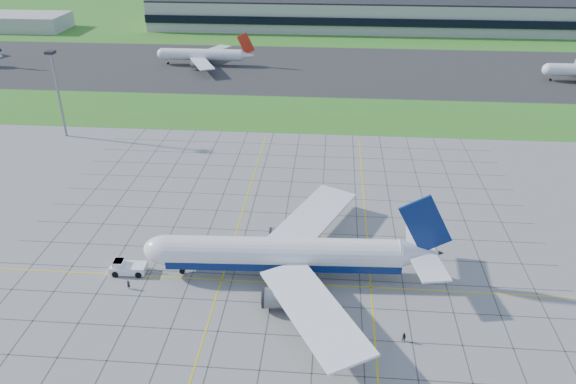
% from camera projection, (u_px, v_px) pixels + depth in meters
% --- Properties ---
extents(ground, '(1400.00, 1400.00, 0.00)m').
position_uv_depth(ground, '(275.00, 276.00, 106.80)').
color(ground, gray).
rests_on(ground, ground).
extents(grass_median, '(700.00, 35.00, 0.04)m').
position_uv_depth(grass_median, '(303.00, 114.00, 186.05)').
color(grass_median, '#3F7521').
rests_on(grass_median, ground).
extents(asphalt_taxiway, '(700.00, 75.00, 0.04)m').
position_uv_depth(asphalt_taxiway, '(311.00, 69.00, 234.47)').
color(asphalt_taxiway, '#383838').
rests_on(asphalt_taxiway, ground).
extents(grass_far, '(700.00, 145.00, 0.04)m').
position_uv_depth(grass_far, '(319.00, 18.00, 331.34)').
color(grass_far, '#3F7521').
rests_on(grass_far, ground).
extents(apron_markings, '(120.00, 130.00, 0.03)m').
position_uv_depth(apron_markings, '(283.00, 244.00, 116.53)').
color(apron_markings, '#474744').
rests_on(apron_markings, ground).
extents(terminal, '(260.00, 43.00, 15.80)m').
position_uv_depth(terminal, '(392.00, 13.00, 302.62)').
color(terminal, '#B7B7B2').
rests_on(terminal, ground).
extents(service_block, '(50.00, 25.00, 8.00)m').
position_uv_depth(service_block, '(19.00, 22.00, 301.49)').
color(service_block, '#B7B7B2').
rests_on(service_block, ground).
extents(light_mast, '(2.50, 2.50, 25.60)m').
position_uv_depth(light_mast, '(56.00, 84.00, 161.56)').
color(light_mast, gray).
rests_on(light_mast, ground).
extents(airliner, '(57.20, 57.88, 17.99)m').
position_uv_depth(airliner, '(285.00, 254.00, 104.72)').
color(airliner, white).
rests_on(airliner, ground).
extents(pushback_tug, '(9.83, 3.69, 2.72)m').
position_uv_depth(pushback_tug, '(127.00, 267.00, 107.31)').
color(pushback_tug, white).
rests_on(pushback_tug, ground).
extents(crew_near, '(0.75, 0.80, 1.83)m').
position_uv_depth(crew_near, '(129.00, 285.00, 103.01)').
color(crew_near, black).
rests_on(crew_near, ground).
extents(crew_far, '(1.06, 1.06, 1.73)m').
position_uv_depth(crew_far, '(404.00, 338.00, 90.75)').
color(crew_far, black).
rests_on(crew_far, ground).
extents(distant_jet_1, '(39.61, 42.66, 14.08)m').
position_uv_depth(distant_jet_1, '(203.00, 55.00, 237.43)').
color(distant_jet_1, white).
rests_on(distant_jet_1, ground).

